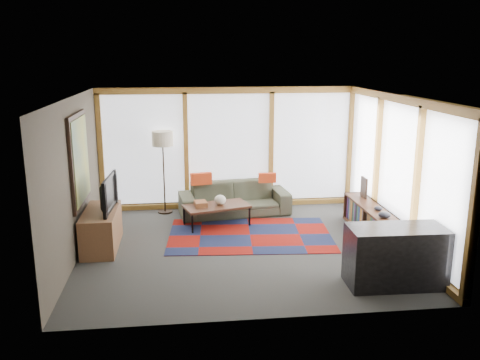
{
  "coord_description": "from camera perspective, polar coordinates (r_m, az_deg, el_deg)",
  "views": [
    {
      "loc": [
        -1.01,
        -8.25,
        3.26
      ],
      "look_at": [
        0.0,
        0.4,
        1.1
      ],
      "focal_mm": 38.0,
      "sensor_mm": 36.0,
      "label": 1
    }
  ],
  "objects": [
    {
      "name": "pillow_right",
      "position": [
        10.58,
        3.08,
        0.26
      ],
      "size": [
        0.37,
        0.13,
        0.2
      ],
      "primitive_type": "cube",
      "rotation": [
        0.0,
        0.0,
        -0.06
      ],
      "color": "red",
      "rests_on": "sofa"
    },
    {
      "name": "book_stack",
      "position": [
        9.82,
        -4.44,
        -2.68
      ],
      "size": [
        0.27,
        0.31,
        0.09
      ],
      "primitive_type": "cube",
      "rotation": [
        0.0,
        0.0,
        0.15
      ],
      "color": "brown",
      "rests_on": "coffee_table"
    },
    {
      "name": "television",
      "position": [
        8.93,
        -15.05,
        -1.46
      ],
      "size": [
        0.2,
        1.05,
        0.6
      ],
      "primitive_type": "imported",
      "rotation": [
        0.0,
        0.0,
        1.51
      ],
      "color": "black",
      "rests_on": "tv_console"
    },
    {
      "name": "tv_console",
      "position": [
        9.1,
        -15.29,
        -5.34
      ],
      "size": [
        0.55,
        1.33,
        0.66
      ],
      "primitive_type": "cube",
      "color": "brown",
      "rests_on": "ground"
    },
    {
      "name": "vase",
      "position": [
        9.86,
        -2.24,
        -2.25
      ],
      "size": [
        0.25,
        0.25,
        0.2
      ],
      "primitive_type": "ellipsoid",
      "rotation": [
        0.0,
        0.0,
        -0.12
      ],
      "color": "beige",
      "rests_on": "coffee_table"
    },
    {
      "name": "ground",
      "position": [
        8.92,
        0.3,
        -7.49
      ],
      "size": [
        5.5,
        5.5,
        0.0
      ],
      "primitive_type": "plane",
      "color": "#2C2D2A",
      "rests_on": "ground"
    },
    {
      "name": "rug",
      "position": [
        9.46,
        1.13,
        -6.19
      ],
      "size": [
        3.12,
        2.14,
        0.01
      ],
      "primitive_type": "cube",
      "rotation": [
        0.0,
        0.0,
        -0.08
      ],
      "color": "maroon",
      "rests_on": "ground"
    },
    {
      "name": "bookshelf",
      "position": [
        9.63,
        14.69,
        -4.6
      ],
      "size": [
        0.4,
        2.2,
        0.55
      ],
      "primitive_type": null,
      "color": "black",
      "rests_on": "ground"
    },
    {
      "name": "floor_lamp",
      "position": [
        10.68,
        -8.56,
        0.84
      ],
      "size": [
        0.44,
        0.44,
        1.74
      ],
      "primitive_type": null,
      "color": "black",
      "rests_on": "ground"
    },
    {
      "name": "bowl_a",
      "position": [
        9.01,
        15.91,
        -3.78
      ],
      "size": [
        0.26,
        0.26,
        0.11
      ],
      "primitive_type": "ellipsoid",
      "rotation": [
        0.0,
        0.0,
        0.25
      ],
      "color": "black",
      "rests_on": "bookshelf"
    },
    {
      "name": "shelf_picture",
      "position": [
        10.15,
        13.74,
        -0.81
      ],
      "size": [
        0.04,
        0.3,
        0.39
      ],
      "primitive_type": "cube",
      "rotation": [
        0.0,
        0.0,
        -0.02
      ],
      "color": "black",
      "rests_on": "bookshelf"
    },
    {
      "name": "bowl_b",
      "position": [
        9.4,
        15.26,
        -3.08
      ],
      "size": [
        0.17,
        0.17,
        0.08
      ],
      "primitive_type": "ellipsoid",
      "rotation": [
        0.0,
        0.0,
        0.16
      ],
      "color": "black",
      "rests_on": "bookshelf"
    },
    {
      "name": "sofa",
      "position": [
        10.6,
        -0.65,
        -2.11
      ],
      "size": [
        2.35,
        1.12,
        0.66
      ],
      "primitive_type": "imported",
      "rotation": [
        0.0,
        0.0,
        0.11
      ],
      "color": "#343828",
      "rests_on": "ground"
    },
    {
      "name": "bar_counter",
      "position": [
        7.71,
        17.06,
        -8.2
      ],
      "size": [
        1.4,
        0.68,
        0.87
      ],
      "primitive_type": "cube",
      "rotation": [
        0.0,
        0.0,
        -0.03
      ],
      "color": "black",
      "rests_on": "ground"
    },
    {
      "name": "pillow_left",
      "position": [
        10.44,
        -4.39,
        0.15
      ],
      "size": [
        0.45,
        0.21,
        0.24
      ],
      "primitive_type": "cube",
      "rotation": [
        0.0,
        0.0,
        0.18
      ],
      "color": "red",
      "rests_on": "sofa"
    },
    {
      "name": "room_envelope",
      "position": [
        9.1,
        2.98,
        3.03
      ],
      "size": [
        5.52,
        5.02,
        2.62
      ],
      "color": "#433B30",
      "rests_on": "ground"
    },
    {
      "name": "coffee_table",
      "position": [
        9.94,
        -2.64,
        -3.98
      ],
      "size": [
        1.36,
        0.93,
        0.41
      ],
      "primitive_type": null,
      "rotation": [
        0.0,
        0.0,
        0.28
      ],
      "color": "black",
      "rests_on": "ground"
    }
  ]
}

